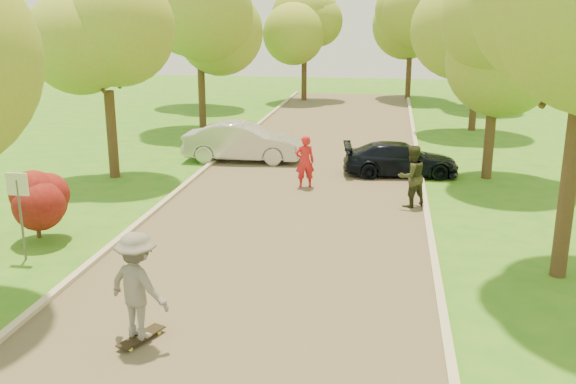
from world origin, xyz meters
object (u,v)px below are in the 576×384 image
Objects in this scene: skateboarder at (138,286)px; person_olive at (412,176)px; street_sign at (19,198)px; longboard at (141,337)px; person_striped at (305,162)px; dark_sedan at (400,159)px; silver_sedan at (243,142)px.

person_olive is (5.06, 9.40, -0.16)m from skateboarder.
person_olive is at bearing -96.08° from skateboarder.
street_sign is at bearing -1.12° from person_olive.
person_striped is (1.52, 11.13, 0.80)m from longboard.
skateboarder is at bearing 154.02° from dark_sedan.
street_sign is 5.55m from skateboarder.
street_sign is 1.09× the size of skateboarder.
person_olive is at bearing 32.41° from street_sign.
skateboarder is at bearing -157.81° from longboard.
silver_sedan is at bearing -72.93° from person_olive.
skateboarder is 11.23m from person_striped.
silver_sedan reaches higher than dark_sedan.
dark_sedan is 2.18× the size of person_olive.
person_olive is (0.29, -3.96, 0.36)m from dark_sedan.
longboard is 0.54× the size of person_olive.
silver_sedan is 4.49× the size of longboard.
street_sign is 1.13× the size of person_olive.
longboard is (4.33, -3.45, -1.45)m from street_sign.
skateboarder reaches higher than dark_sedan.
silver_sedan is at bearing -68.86° from person_striped.
street_sign reaches higher than longboard.
dark_sedan is 14.20m from skateboarder.
longboard is at bearing 28.21° from person_olive.
person_olive is at bearing 177.78° from dark_sedan.
person_striped reaches higher than longboard.
skateboarder is (4.33, -3.45, -0.44)m from street_sign.
person_olive reaches higher than silver_sedan.
street_sign reaches higher than silver_sedan.
street_sign is at bearing 34.37° from person_striped.
silver_sedan is at bearing -62.05° from longboard.
skateboarder is 1.10× the size of person_striped.
longboard is (-4.77, -13.37, -0.50)m from dark_sedan.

